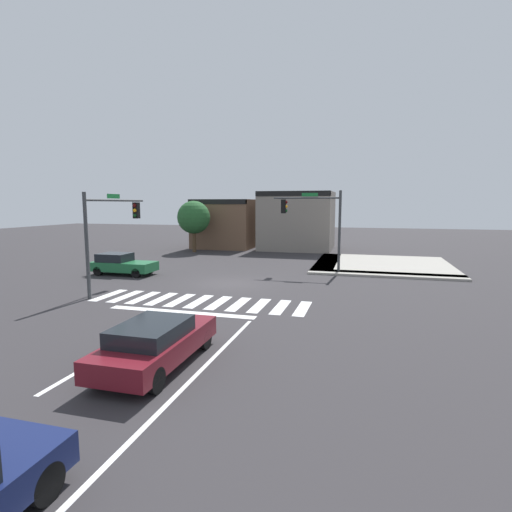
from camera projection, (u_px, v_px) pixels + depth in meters
ground_plane at (229, 284)px, 23.67m from camera, size 120.00×120.00×0.00m
crosswalk_near at (199, 301)px, 19.37m from camera, size 10.62×2.70×0.01m
lane_markings at (132, 363)px, 11.89m from camera, size 6.80×20.25×0.01m
bike_detector_marking at (192, 337)px, 14.17m from camera, size 1.10×1.10×0.01m
curb_corner_northeast at (375, 265)px, 30.44m from camera, size 10.00×10.60×0.15m
storefront_row at (269, 222)px, 41.98m from camera, size 14.42×6.45×5.93m
traffic_signal_southwest at (112, 223)px, 21.49m from camera, size 0.32×5.31×5.27m
traffic_signal_northeast at (314, 217)px, 27.24m from camera, size 4.63×0.32×5.59m
car_maroon at (156, 342)px, 11.57m from camera, size 1.87×4.67×1.36m
car_green at (122, 264)px, 26.68m from camera, size 4.21×1.84×1.42m
roadside_tree at (194, 218)px, 38.86m from camera, size 3.19×3.19×5.00m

